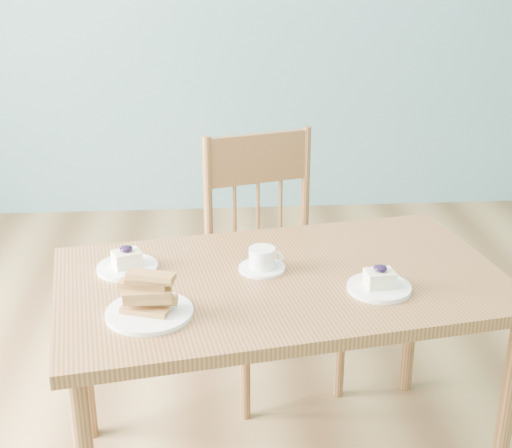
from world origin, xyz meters
name	(u,v)px	position (x,y,z in m)	size (l,w,h in m)	color
room	(271,44)	(0.00, 0.00, 1.35)	(5.01, 5.01, 2.71)	#A5814D
dining_table	(281,298)	(0.04, 0.11, 0.61)	(1.37, 0.93, 0.68)	#99623A
dining_chair	(272,263)	(0.07, 0.64, 0.48)	(0.53, 0.51, 0.94)	#99623A
cheesecake_plate_near	(379,284)	(0.30, 0.01, 0.70)	(0.18, 0.18, 0.07)	white
cheesecake_plate_far	(127,264)	(-0.40, 0.19, 0.70)	(0.18, 0.18, 0.07)	white
coffee_cup	(263,261)	(-0.01, 0.16, 0.71)	(0.14, 0.14, 0.07)	white
biscotti_plate	(149,301)	(-0.32, -0.09, 0.72)	(0.23, 0.23, 0.12)	white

